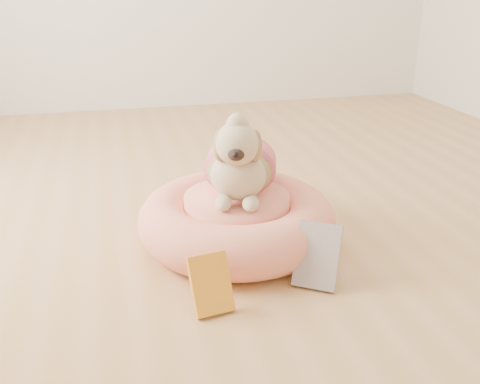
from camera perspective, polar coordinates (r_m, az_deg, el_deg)
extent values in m
plane|color=tan|center=(2.09, 1.75, -4.62)|extent=(4.50, 4.50, 0.00)
cylinder|color=#F97B61|center=(2.01, -0.34, -3.87)|extent=(0.53, 0.53, 0.11)
torus|color=#F97B61|center=(2.00, -0.34, -2.86)|extent=(0.73, 0.73, 0.19)
cylinder|color=#F97B61|center=(1.98, -0.35, -1.70)|extent=(0.39, 0.39, 0.10)
cube|color=yellow|center=(1.62, -3.13, -9.78)|extent=(0.13, 0.12, 0.17)
cube|color=white|center=(1.76, 8.25, -6.73)|extent=(0.18, 0.18, 0.20)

